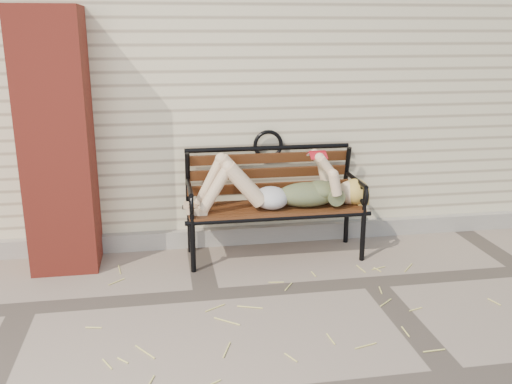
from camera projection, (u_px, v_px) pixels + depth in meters
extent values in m
plane|color=gray|center=(373.00, 282.00, 4.28)|extent=(80.00, 80.00, 0.00)
cube|color=beige|center=(288.00, 58.00, 6.71)|extent=(8.00, 4.00, 3.00)
cube|color=#A6A196|center=(335.00, 230.00, 5.18)|extent=(8.00, 0.10, 0.15)
cube|color=#9F3024|center=(58.00, 142.00, 4.34)|extent=(0.50, 0.50, 2.00)
cylinder|color=black|center=(193.00, 247.00, 4.41)|extent=(0.04, 0.04, 0.42)
cylinder|color=black|center=(190.00, 229.00, 4.81)|extent=(0.04, 0.04, 0.42)
cylinder|color=black|center=(363.00, 236.00, 4.63)|extent=(0.04, 0.04, 0.42)
cylinder|color=black|center=(346.00, 220.00, 5.03)|extent=(0.04, 0.04, 0.42)
cube|color=#562E16|center=(275.00, 208.00, 4.66)|extent=(1.42, 0.46, 0.03)
cylinder|color=black|center=(280.00, 218.00, 4.47)|extent=(1.49, 0.04, 0.04)
cylinder|color=black|center=(270.00, 203.00, 4.87)|extent=(1.49, 0.04, 0.04)
torus|color=black|center=(268.00, 145.00, 4.83)|extent=(0.26, 0.03, 0.26)
ellipsoid|color=#0A374C|center=(307.00, 194.00, 4.65)|extent=(0.50, 0.29, 0.20)
ellipsoid|color=#0A374C|center=(320.00, 190.00, 4.66)|extent=(0.24, 0.28, 0.15)
ellipsoid|color=silver|center=(271.00, 198.00, 4.60)|extent=(0.28, 0.32, 0.18)
sphere|color=beige|center=(350.00, 192.00, 4.71)|extent=(0.21, 0.21, 0.21)
ellipsoid|color=gold|center=(355.00, 192.00, 4.71)|extent=(0.23, 0.24, 0.21)
cube|color=#A6131E|center=(317.00, 152.00, 4.56)|extent=(0.13, 0.02, 0.02)
cube|color=beige|center=(318.00, 156.00, 4.53)|extent=(0.13, 0.08, 0.05)
cube|color=beige|center=(316.00, 154.00, 4.61)|extent=(0.13, 0.08, 0.05)
cube|color=#A6131E|center=(319.00, 155.00, 4.53)|extent=(0.14, 0.09, 0.05)
cube|color=#A6131E|center=(316.00, 153.00, 4.61)|extent=(0.14, 0.09, 0.05)
cylinder|color=#DCD16B|center=(139.00, 331.00, 3.58)|extent=(0.02, 0.18, 0.01)
cylinder|color=#DCD16B|center=(100.00, 311.00, 3.83)|extent=(0.10, 0.11, 0.01)
cylinder|color=#DCD16B|center=(101.00, 297.00, 4.03)|extent=(0.01, 0.10, 0.01)
cylinder|color=#DCD16B|center=(129.00, 297.00, 4.04)|extent=(0.04, 0.17, 0.01)
cylinder|color=#DCD16B|center=(469.00, 292.00, 4.10)|extent=(0.15, 0.02, 0.01)
cylinder|color=#DCD16B|center=(121.00, 364.00, 3.23)|extent=(0.14, 0.05, 0.01)
cylinder|color=#DCD16B|center=(392.00, 301.00, 3.98)|extent=(0.12, 0.14, 0.01)
cylinder|color=#DCD16B|center=(313.00, 272.00, 4.45)|extent=(0.11, 0.08, 0.01)
cylinder|color=#DCD16B|center=(209.00, 312.00, 3.81)|extent=(0.10, 0.04, 0.01)
cylinder|color=#DCD16B|center=(472.00, 269.00, 4.50)|extent=(0.06, 0.11, 0.01)
cylinder|color=#DCD16B|center=(273.00, 357.00, 3.30)|extent=(0.11, 0.12, 0.01)
cylinder|color=#DCD16B|center=(258.00, 306.00, 3.91)|extent=(0.09, 0.09, 0.01)
cylinder|color=#DCD16B|center=(348.00, 327.00, 3.63)|extent=(0.11, 0.03, 0.01)
cylinder|color=#DCD16B|center=(291.00, 266.00, 4.57)|extent=(0.14, 0.11, 0.01)
cylinder|color=#DCD16B|center=(469.00, 358.00, 3.29)|extent=(0.11, 0.08, 0.01)
cylinder|color=#DCD16B|center=(256.00, 274.00, 4.41)|extent=(0.11, 0.08, 0.01)
cylinder|color=#DCD16B|center=(351.00, 288.00, 4.18)|extent=(0.15, 0.10, 0.01)
cylinder|color=#DCD16B|center=(82.00, 338.00, 3.49)|extent=(0.17, 0.08, 0.01)
cylinder|color=#DCD16B|center=(293.00, 268.00, 4.52)|extent=(0.08, 0.07, 0.01)
cylinder|color=#DCD16B|center=(354.00, 306.00, 3.90)|extent=(0.19, 0.04, 0.01)
cylinder|color=#DCD16B|center=(403.00, 265.00, 4.58)|extent=(0.10, 0.02, 0.01)
cylinder|color=#DCD16B|center=(466.00, 336.00, 3.52)|extent=(0.15, 0.09, 0.01)
cylinder|color=#DCD16B|center=(344.00, 307.00, 3.89)|extent=(0.08, 0.15, 0.01)
cylinder|color=#DCD16B|center=(310.00, 292.00, 4.11)|extent=(0.02, 0.19, 0.01)
cylinder|color=#DCD16B|center=(148.00, 343.00, 3.45)|extent=(0.04, 0.19, 0.01)
cylinder|color=#DCD16B|center=(419.00, 257.00, 4.74)|extent=(0.13, 0.01, 0.01)
cylinder|color=#DCD16B|center=(491.00, 296.00, 4.04)|extent=(0.12, 0.15, 0.01)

